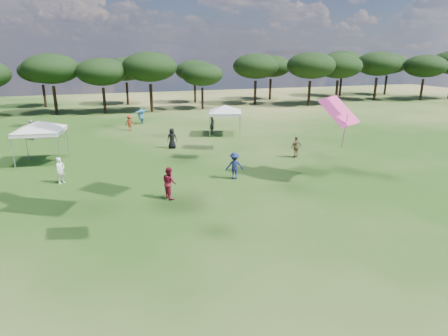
# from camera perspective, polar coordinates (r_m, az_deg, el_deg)

# --- Properties ---
(tree_line) EXTENTS (108.78, 17.63, 7.77)m
(tree_line) POSITION_cam_1_polar(r_m,az_deg,el_deg) (53.00, -12.67, 14.64)
(tree_line) COLOR black
(tree_line) RESTS_ON ground
(tent_left) EXTENTS (6.02, 6.02, 3.29)m
(tent_left) POSITION_cam_1_polar(r_m,az_deg,el_deg) (28.39, -26.43, 6.19)
(tent_left) COLOR gray
(tent_left) RESTS_ON ground
(tent_right) EXTENTS (5.60, 5.60, 3.08)m
(tent_right) POSITION_cam_1_polar(r_m,az_deg,el_deg) (34.85, 0.17, 9.34)
(tent_right) COLOR gray
(tent_right) RESTS_ON ground
(festival_crowd) EXTENTS (26.75, 24.08, 1.89)m
(festival_crowd) POSITION_cam_1_polar(r_m,az_deg,el_deg) (30.78, -18.89, 3.96)
(festival_crowd) COLOR maroon
(festival_crowd) RESTS_ON ground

